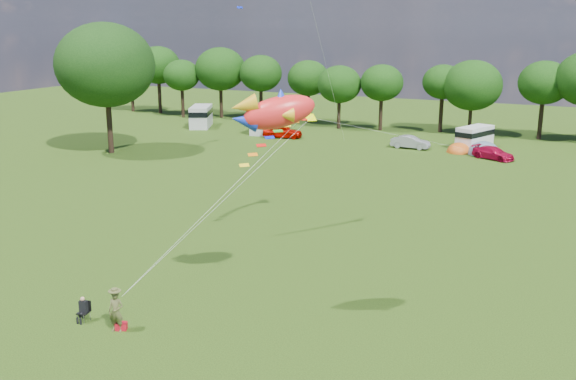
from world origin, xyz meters
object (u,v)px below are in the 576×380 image
at_px(kite_flyer, 116,311).
at_px(fish_kite, 273,112).
at_px(car_b, 410,142).
at_px(tent_orange, 459,152).
at_px(big_tree, 105,65).
at_px(campervan_a, 201,116).
at_px(tent_greyblue, 483,154).
at_px(camp_chair, 84,306).
at_px(car_a, 283,131).
at_px(campervan_c, 475,136).
at_px(car_c, 493,153).
at_px(campervan_b, 269,119).

xyz_separation_m(kite_flyer, fish_kite, (5.41, 4.51, 8.45)).
height_order(car_b, tent_orange, car_b).
bearing_deg(big_tree, campervan_a, 93.12).
relative_size(tent_greyblue, camp_chair, 3.17).
relative_size(car_a, car_b, 1.22).
xyz_separation_m(campervan_a, tent_greyblue, (36.28, -2.64, -1.45)).
bearing_deg(campervan_c, camp_chair, -168.99).
bearing_deg(car_a, car_b, -104.00).
height_order(car_c, fish_kite, fish_kite).
height_order(car_c, camp_chair, car_c).
xyz_separation_m(big_tree, car_a, (12.24, 15.77, -8.23)).
bearing_deg(kite_flyer, fish_kite, 26.77).
xyz_separation_m(big_tree, kite_flyer, (27.22, -31.57, -8.08)).
bearing_deg(tent_greyblue, fish_kite, -93.48).
relative_size(campervan_c, camp_chair, 4.36).
relative_size(campervan_b, tent_orange, 2.32).
bearing_deg(car_b, big_tree, 120.76).
bearing_deg(tent_greyblue, camp_chair, -101.94).
relative_size(car_a, campervan_a, 0.78).
bearing_deg(camp_chair, tent_greyblue, 68.37).
relative_size(big_tree, tent_orange, 4.76).
height_order(car_a, car_c, car_a).
bearing_deg(tent_greyblue, car_a, -179.23).
xyz_separation_m(car_b, camp_chair, (-2.37, -47.18, 0.03)).
xyz_separation_m(tent_greyblue, fish_kite, (-2.62, -43.14, 9.37)).
distance_m(tent_greyblue, kite_flyer, 48.33).
distance_m(campervan_b, campervan_c, 24.76).
distance_m(campervan_c, fish_kite, 46.85).
distance_m(car_c, camp_chair, 46.50).
height_order(car_a, tent_orange, car_a).
height_order(car_b, campervan_b, campervan_b).
distance_m(campervan_a, tent_orange, 33.94).
height_order(big_tree, campervan_a, big_tree).
relative_size(car_c, tent_greyblue, 1.10).
bearing_deg(camp_chair, tent_orange, 71.23).
distance_m(campervan_c, tent_greyblue, 3.55).
distance_m(car_a, campervan_a, 13.60).
relative_size(car_c, campervan_a, 0.69).
bearing_deg(campervan_a, campervan_c, -114.05).
distance_m(car_b, kite_flyer, 47.35).
bearing_deg(campervan_b, car_b, -103.70).
bearing_deg(big_tree, car_c, 20.57).
xyz_separation_m(campervan_b, kite_flyer, (18.21, -50.04, -0.71)).
height_order(car_c, kite_flyer, kite_flyer).
relative_size(tent_greyblue, kite_flyer, 2.01).
bearing_deg(fish_kite, camp_chair, 173.81).
bearing_deg(kite_flyer, campervan_b, 96.92).
xyz_separation_m(car_c, tent_greyblue, (-1.28, 2.37, -0.60)).
bearing_deg(campervan_b, car_c, -105.27).
relative_size(camp_chair, fish_kite, 0.32).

